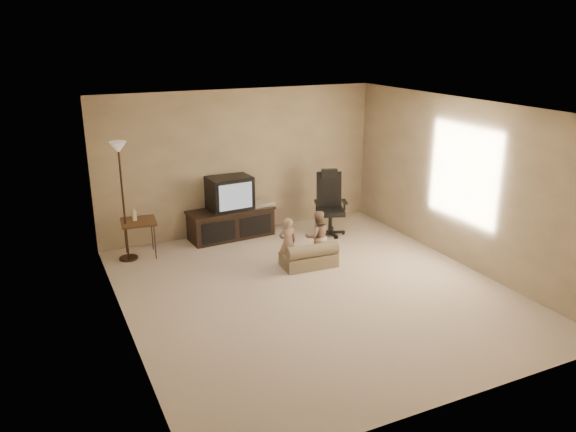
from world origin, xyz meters
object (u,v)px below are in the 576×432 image
floor_lamp (121,175)px  toddler_left (288,242)px  tv_stand (231,213)px  side_table (138,222)px  toddler_right (317,237)px  office_chair (330,211)px  child_sofa (310,257)px

floor_lamp → toddler_left: (2.15, -1.31, -0.98)m
tv_stand → floor_lamp: bearing=-175.9°
side_table → toddler_right: bearing=-30.5°
tv_stand → office_chair: bearing=-23.1°
office_chair → floor_lamp: (-3.43, 0.32, 0.95)m
toddler_left → toddler_right: size_ratio=0.92×
child_sofa → toddler_left: toddler_left is taller
child_sofa → side_table: bearing=148.7°
side_table → toddler_right: size_ratio=0.95×
tv_stand → child_sofa: bearing=-73.9°
office_chair → child_sofa: office_chair is taller
tv_stand → office_chair: 1.72m
office_chair → toddler_left: (-1.28, -0.98, -0.03)m
side_table → child_sofa: size_ratio=0.94×
side_table → toddler_right: 2.82m
child_sofa → office_chair: bearing=52.9°
floor_lamp → toddler_right: bearing=-27.5°
tv_stand → toddler_left: tv_stand is taller
child_sofa → tv_stand: bearing=113.3°
toddler_right → floor_lamp: bearing=-17.1°
office_chair → toddler_right: (-0.81, -1.05, 0.01)m
toddler_left → child_sofa: bearing=149.8°
office_chair → floor_lamp: bearing=-165.2°
toddler_right → tv_stand: bearing=-52.7°
tv_stand → side_table: 1.62m
child_sofa → toddler_right: 0.34m
office_chair → floor_lamp: size_ratio=0.61×
side_table → toddler_right: (2.42, -1.43, -0.15)m
floor_lamp → side_table: bearing=16.7°
office_chair → floor_lamp: 3.58m
tv_stand → toddler_right: tv_stand is taller
floor_lamp → child_sofa: bearing=-31.5°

